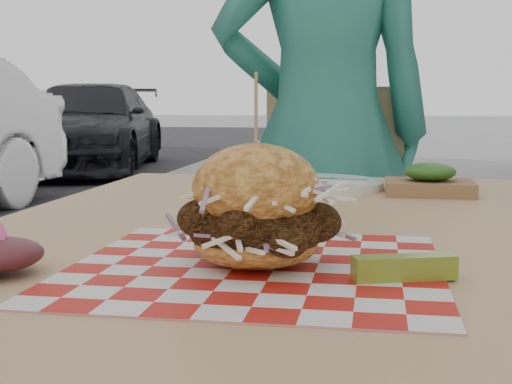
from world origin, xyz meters
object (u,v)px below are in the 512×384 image
at_px(diner, 324,132).
at_px(car_dark, 88,127).
at_px(sandwich, 256,213).
at_px(patio_table, 283,282).
at_px(patio_chair, 341,229).

xyz_separation_m(diner, car_dark, (-3.56, 6.86, -0.26)).
bearing_deg(sandwich, patio_table, 91.20).
height_order(patio_chair, sandwich, patio_chair).
relative_size(patio_table, sandwich, 6.37).
xyz_separation_m(car_dark, patio_chair, (3.60, -6.79, -0.01)).
relative_size(car_dark, patio_table, 3.24).
distance_m(car_dark, patio_table, 8.62).
distance_m(diner, patio_table, 1.00).
bearing_deg(diner, patio_table, 78.70).
distance_m(patio_chair, sandwich, 1.33).
height_order(car_dark, patio_table, car_dark).
height_order(car_dark, patio_chair, car_dark).
distance_m(diner, sandwich, 1.24).
distance_m(diner, patio_chair, 0.29).
xyz_separation_m(patio_chair, sandwich, (-0.02, -1.31, 0.25)).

